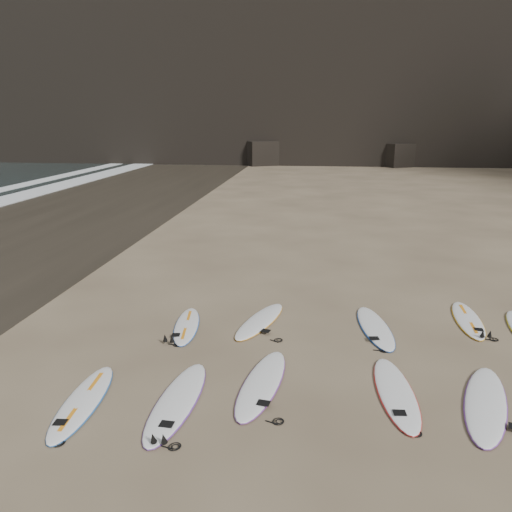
{
  "coord_description": "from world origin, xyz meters",
  "views": [
    {
      "loc": [
        0.07,
        -8.31,
        4.8
      ],
      "look_at": [
        -1.37,
        3.49,
        1.5
      ],
      "focal_mm": 35.0,
      "sensor_mm": 36.0,
      "label": 1
    }
  ],
  "objects": [
    {
      "name": "surfboard_5",
      "position": [
        -2.89,
        2.38,
        0.04
      ],
      "size": [
        0.84,
        2.29,
        0.08
      ],
      "primitive_type": "ellipsoid",
      "rotation": [
        0.0,
        0.0,
        0.14
      ],
      "color": "white",
      "rests_on": "ground"
    },
    {
      "name": "surfboard_1",
      "position": [
        -2.22,
        -0.83,
        0.05
      ],
      "size": [
        0.8,
        2.75,
        0.1
      ],
      "primitive_type": "ellipsoid",
      "rotation": [
        0.0,
        0.0,
        -0.05
      ],
      "color": "white",
      "rests_on": "ground"
    },
    {
      "name": "surfboard_2",
      "position": [
        -0.82,
        -0.06,
        0.05
      ],
      "size": [
        1.03,
        2.73,
        0.1
      ],
      "primitive_type": "ellipsoid",
      "rotation": [
        0.0,
        0.0,
        -0.15
      ],
      "color": "white",
      "rests_on": "ground"
    },
    {
      "name": "surfboard_4",
      "position": [
        3.09,
        -0.26,
        0.05
      ],
      "size": [
        1.47,
        2.83,
        0.1
      ],
      "primitive_type": "ellipsoid",
      "rotation": [
        0.0,
        0.0,
        -0.31
      ],
      "color": "white",
      "rests_on": "ground"
    },
    {
      "name": "ground",
      "position": [
        0.0,
        0.0,
        0.0
      ],
      "size": [
        240.0,
        240.0,
        0.0
      ],
      "primitive_type": "plane",
      "color": "#897559",
      "rests_on": "ground"
    },
    {
      "name": "surfboard_7",
      "position": [
        1.54,
        2.81,
        0.05
      ],
      "size": [
        0.96,
        2.65,
        0.09
      ],
      "primitive_type": "ellipsoid",
      "rotation": [
        0.0,
        0.0,
        0.13
      ],
      "color": "white",
      "rests_on": "ground"
    },
    {
      "name": "surfboard_8",
      "position": [
        3.85,
        3.57,
        0.04
      ],
      "size": [
        0.74,
        2.48,
        0.09
      ],
      "primitive_type": "ellipsoid",
      "rotation": [
        0.0,
        0.0,
        -0.06
      ],
      "color": "white",
      "rests_on": "ground"
    },
    {
      "name": "surfboard_6",
      "position": [
        -1.19,
        2.87,
        0.04
      ],
      "size": [
        1.31,
        2.55,
        0.09
      ],
      "primitive_type": "ellipsoid",
      "rotation": [
        0.0,
        0.0,
        -0.3
      ],
      "color": "white",
      "rests_on": "ground"
    },
    {
      "name": "surfboard_0",
      "position": [
        -3.85,
        -1.05,
        0.04
      ],
      "size": [
        0.75,
        2.53,
        0.09
      ],
      "primitive_type": "ellipsoid",
      "rotation": [
        0.0,
        0.0,
        0.06
      ],
      "color": "white",
      "rests_on": "ground"
    },
    {
      "name": "surfboard_3",
      "position": [
        1.6,
        -0.09,
        0.05
      ],
      "size": [
        0.78,
        2.63,
        0.09
      ],
      "primitive_type": "ellipsoid",
      "rotation": [
        0.0,
        0.0,
        0.06
      ],
      "color": "white",
      "rests_on": "ground"
    }
  ]
}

